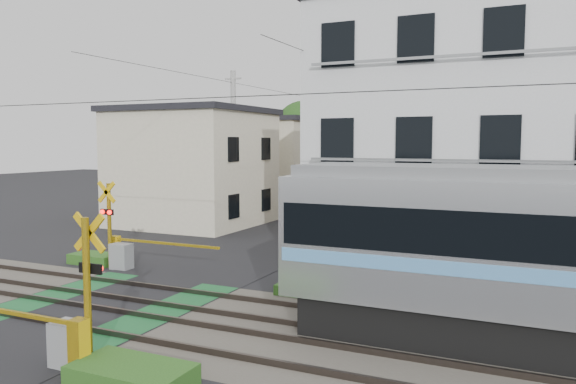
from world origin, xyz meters
The scene contains 11 objects.
ground centered at (0.00, 0.00, 0.00)m, with size 120.00×120.00×0.00m, color black.
track_bed centered at (0.00, 0.00, 0.04)m, with size 120.00×120.00×0.14m.
crossing_signal_near centered at (2.59, -3.65, 0.71)m, with size 4.74×0.65×3.09m.
crossing_signal_far centered at (-2.59, 3.65, 0.71)m, with size 4.74×0.65×3.09m.
apartment_block centered at (8.50, 9.49, 4.66)m, with size 10.20×8.36×9.30m.
houses_row centered at (0.25, 25.92, 3.24)m, with size 22.07×31.35×6.80m.
tree_hill centered at (1.34, 48.48, 5.44)m, with size 40.00×13.70×11.46m.
catenary centered at (6.00, 0.03, 3.70)m, with size 60.00×5.04×7.00m.
utility_poles centered at (-1.05, 23.01, 4.08)m, with size 7.90×42.00×8.00m.
pedestrian centered at (0.91, 25.91, 0.76)m, with size 0.56×0.37×1.53m, color #32323E.
weed_patches centered at (1.76, -0.09, 0.18)m, with size 10.25×8.80×0.40m.
Camera 1 is at (10.89, -11.56, 4.41)m, focal length 35.00 mm.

